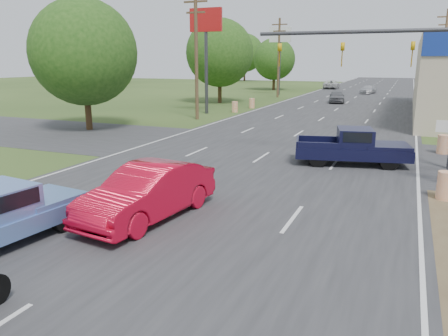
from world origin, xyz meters
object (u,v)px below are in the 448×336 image
at_px(red_convertible, 148,193).
at_px(navy_pickup, 355,146).
at_px(distant_car_grey, 337,97).
at_px(distant_car_white, 331,84).
at_px(distant_car_silver, 368,89).
at_px(blue_pickup, 2,214).

relative_size(red_convertible, navy_pickup, 0.92).
distance_m(distant_car_grey, distant_car_white, 26.47).
bearing_deg(navy_pickup, distant_car_silver, 171.85).
height_order(blue_pickup, distant_car_grey, blue_pickup).
bearing_deg(distant_car_grey, navy_pickup, -88.79).
distance_m(navy_pickup, distant_car_white, 57.96).
relative_size(blue_pickup, distant_car_silver, 1.18).
xyz_separation_m(blue_pickup, distant_car_silver, (3.98, 60.29, -0.19)).
bearing_deg(navy_pickup, red_convertible, -39.04).
relative_size(distant_car_silver, distant_car_white, 0.81).
distance_m(blue_pickup, distant_car_grey, 43.96).
height_order(distant_car_silver, distant_car_white, distant_car_white).
height_order(red_convertible, blue_pickup, red_convertible).
bearing_deg(red_convertible, distant_car_white, 101.76).
height_order(navy_pickup, distant_car_white, navy_pickup).
relative_size(navy_pickup, distant_car_white, 1.05).
relative_size(distant_car_grey, distant_car_silver, 1.00).
xyz_separation_m(navy_pickup, distant_car_grey, (-5.55, 30.99, -0.15)).
xyz_separation_m(red_convertible, blue_pickup, (-2.57, -3.06, -0.03)).
distance_m(navy_pickup, distant_car_grey, 31.49).
relative_size(red_convertible, distant_car_grey, 1.20).
distance_m(red_convertible, blue_pickup, 4.00).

